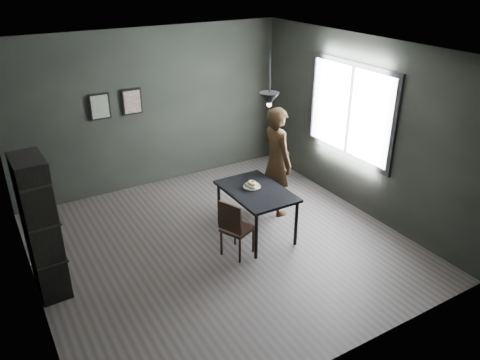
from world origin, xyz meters
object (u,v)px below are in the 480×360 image
wood_chair (234,226)px  pendant_lamp (269,99)px  white_plate (252,187)px  woman (277,161)px  cafe_table (256,195)px  shelf_unit (41,228)px

wood_chair → pendant_lamp: (0.82, 0.43, 1.56)m
white_plate → woman: woman is taller
white_plate → cafe_table: bearing=-81.6°
cafe_table → white_plate: bearing=98.4°
shelf_unit → pendant_lamp: 3.37m
white_plate → wood_chair: wood_chair is taller
cafe_table → shelf_unit: size_ratio=0.66×
cafe_table → pendant_lamp: 1.41m
white_plate → woman: bearing=26.8°
cafe_table → wood_chair: 0.69m
wood_chair → pendant_lamp: bearing=4.6°
cafe_table → woman: woman is taller
white_plate → woman: size_ratio=0.13×
white_plate → pendant_lamp: pendant_lamp is taller
white_plate → shelf_unit: (-2.90, 0.09, 0.15)m
pendant_lamp → wood_chair: bearing=-152.3°
white_plate → woman: 0.78m
woman → wood_chair: (-1.24, -0.78, -0.40)m
woman → shelf_unit: shelf_unit is taller
woman → pendant_lamp: bearing=132.1°
white_plate → pendant_lamp: 1.32m
white_plate → shelf_unit: shelf_unit is taller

